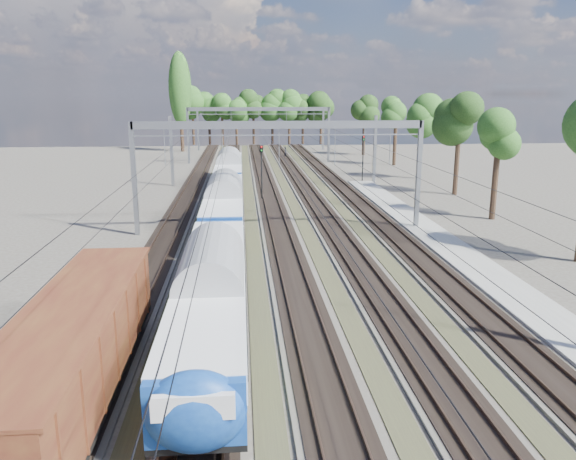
{
  "coord_description": "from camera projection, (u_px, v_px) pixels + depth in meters",
  "views": [
    {
      "loc": [
        -3.06,
        -14.85,
        11.07
      ],
      "look_at": [
        -0.21,
        19.07,
        2.8
      ],
      "focal_mm": 35.0,
      "sensor_mm": 36.0,
      "label": 1
    }
  ],
  "objects": [
    {
      "name": "platform",
      "position": [
        468.0,
        262.0,
        37.55
      ],
      "size": [
        3.0,
        70.0,
        0.3
      ],
      "primitive_type": "cube",
      "color": "gray",
      "rests_on": "ground"
    },
    {
      "name": "catenary",
      "position": [
        269.0,
        134.0,
        66.78
      ],
      "size": [
        25.65,
        130.0,
        9.0
      ],
      "color": "gray",
      "rests_on": "ground"
    },
    {
      "name": "worker",
      "position": [
        286.0,
        152.0,
        100.18
      ],
      "size": [
        0.67,
        0.8,
        1.87
      ],
      "primitive_type": "imported",
      "rotation": [
        0.0,
        0.0,
        1.19
      ],
      "color": "black",
      "rests_on": "ground"
    },
    {
      "name": "signal_near",
      "position": [
        262.0,
        166.0,
        59.22
      ],
      "size": [
        0.4,
        0.37,
        5.83
      ],
      "rotation": [
        0.0,
        0.0,
        -0.26
      ],
      "color": "black",
      "rests_on": "ground"
    },
    {
      "name": "poplar",
      "position": [
        180.0,
        90.0,
        108.16
      ],
      "size": [
        4.4,
        4.4,
        19.04
      ],
      "color": "black",
      "rests_on": "ground"
    },
    {
      "name": "tree_belt",
      "position": [
        286.0,
        107.0,
        106.27
      ],
      "size": [
        39.6,
        99.39,
        12.01
      ],
      "color": "black",
      "rests_on": "ground"
    },
    {
      "name": "emu_train",
      "position": [
        224.0,
        198.0,
        46.47
      ],
      "size": [
        3.07,
        64.99,
        4.5
      ],
      "color": "black",
      "rests_on": "ground"
    },
    {
      "name": "freight_boxcar",
      "position": [
        75.0,
        350.0,
        19.64
      ],
      "size": [
        3.09,
        14.91,
        3.84
      ],
      "color": "black",
      "rests_on": "ground"
    },
    {
      "name": "track_bed",
      "position": [
        270.0,
        198.0,
        60.8
      ],
      "size": [
        21.0,
        130.0,
        0.34
      ],
      "color": "#47423A",
      "rests_on": "ground"
    },
    {
      "name": "signal_far",
      "position": [
        363.0,
        152.0,
        72.72
      ],
      "size": [
        0.41,
        0.37,
        5.87
      ],
      "rotation": [
        0.0,
        0.0,
        0.25
      ],
      "color": "black",
      "rests_on": "ground"
    }
  ]
}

